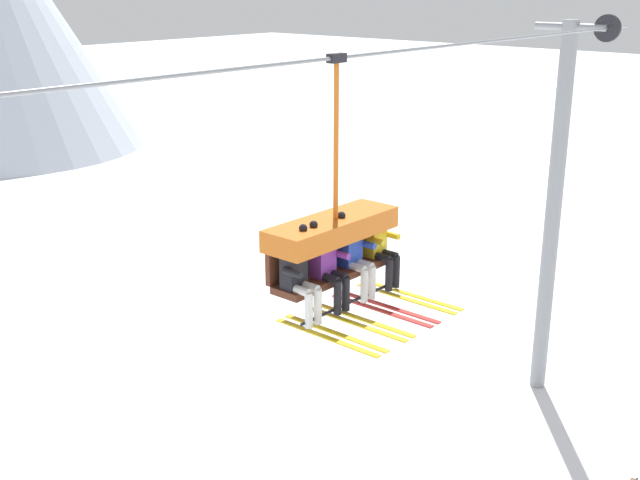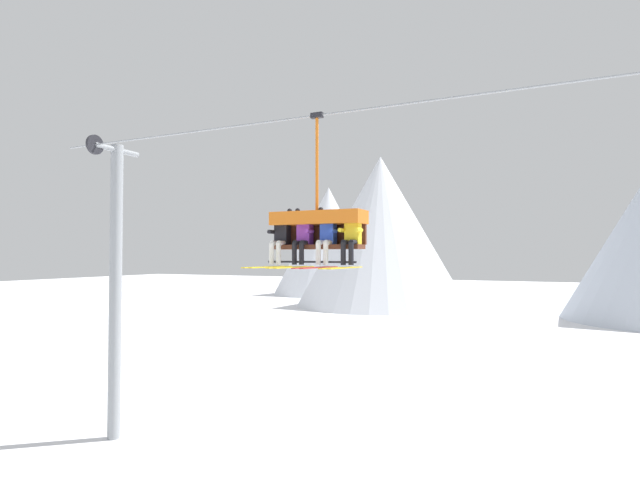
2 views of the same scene
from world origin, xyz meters
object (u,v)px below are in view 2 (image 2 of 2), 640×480
object	(u,v)px
chairlift_chair	(318,223)
skier_blue	(326,236)
skier_black	(280,237)
skier_yellow	(351,237)
lift_tower_near	(115,283)
skier_purple	(302,236)

from	to	relation	value
chairlift_chair	skier_blue	size ratio (longest dim) A/B	1.98
skier_black	skier_blue	distance (m)	1.15
skier_black	skier_yellow	world-z (taller)	skier_black
chairlift_chair	lift_tower_near	bearing A→B (deg)	174.20
lift_tower_near	skier_purple	bearing A→B (deg)	-7.85
chairlift_chair	skier_black	xyz separation A→B (m)	(-0.87, -0.21, -0.29)
chairlift_chair	skier_yellow	world-z (taller)	chairlift_chair
skier_blue	skier_yellow	size ratio (longest dim) A/B	1.00
lift_tower_near	skier_black	distance (m)	6.32
skier_purple	skier_yellow	world-z (taller)	skier_purple
chairlift_chair	skier_black	distance (m)	0.94
skier_purple	skier_yellow	distance (m)	1.16
skier_purple	skier_black	bearing A→B (deg)	180.00
skier_purple	skier_yellow	xyz separation A→B (m)	(1.16, -0.01, -0.02)
lift_tower_near	skier_blue	size ratio (longest dim) A/B	5.17
chairlift_chair	skier_blue	xyz separation A→B (m)	(0.29, -0.21, -0.29)
lift_tower_near	skier_black	bearing A→B (deg)	-8.58
skier_blue	lift_tower_near	bearing A→B (deg)	172.77
lift_tower_near	skier_blue	world-z (taller)	lift_tower_near
chairlift_chair	skier_purple	bearing A→B (deg)	-143.89
skier_purple	skier_yellow	bearing A→B (deg)	-0.34
chairlift_chair	skier_purple	world-z (taller)	chairlift_chair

